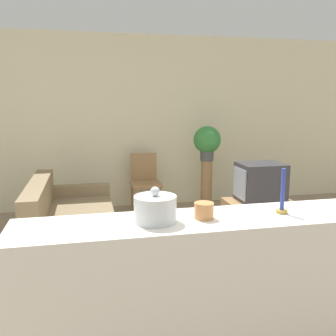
{
  "coord_description": "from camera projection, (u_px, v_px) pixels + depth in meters",
  "views": [
    {
      "loc": [
        -0.7,
        -2.52,
        1.69
      ],
      "look_at": [
        0.3,
        2.03,
        0.85
      ],
      "focal_mm": 40.0,
      "sensor_mm": 36.0,
      "label": 1
    }
  ],
  "objects": [
    {
      "name": "ground_plane",
      "position": [
        187.0,
        324.0,
        2.87
      ],
      "size": [
        14.0,
        14.0,
        0.0
      ],
      "primitive_type": "plane",
      "color": "gray"
    },
    {
      "name": "wall_back",
      "position": [
        131.0,
        122.0,
        5.92
      ],
      "size": [
        9.0,
        0.06,
        2.7
      ],
      "color": "beige",
      "rests_on": "ground_plane"
    },
    {
      "name": "couch",
      "position": [
        69.0,
        224.0,
        4.37
      ],
      "size": [
        0.95,
        1.67,
        0.78
      ],
      "color": "#847051",
      "rests_on": "ground_plane"
    },
    {
      "name": "tv_stand",
      "position": [
        259.0,
        216.0,
        4.92
      ],
      "size": [
        0.87,
        0.55,
        0.4
      ],
      "color": "#9E754C",
      "rests_on": "ground_plane"
    },
    {
      "name": "television",
      "position": [
        260.0,
        182.0,
        4.83
      ],
      "size": [
        0.58,
        0.46,
        0.5
      ],
      "color": "#333338",
      "rests_on": "tv_stand"
    },
    {
      "name": "wooden_chair",
      "position": [
        145.0,
        180.0,
        5.68
      ],
      "size": [
        0.44,
        0.44,
        0.9
      ],
      "color": "#9E754C",
      "rests_on": "ground_plane"
    },
    {
      "name": "plant_stand",
      "position": [
        206.0,
        187.0,
        5.67
      ],
      "size": [
        0.17,
        0.17,
        0.81
      ],
      "color": "#9E754C",
      "rests_on": "ground_plane"
    },
    {
      "name": "potted_plant",
      "position": [
        207.0,
        141.0,
        5.55
      ],
      "size": [
        0.41,
        0.41,
        0.51
      ],
      "color": "#4C4C51",
      "rests_on": "plant_stand"
    },
    {
      "name": "foreground_counter",
      "position": [
        215.0,
        303.0,
        2.2
      ],
      "size": [
        2.26,
        0.44,
        1.04
      ],
      "color": "white",
      "rests_on": "ground_plane"
    },
    {
      "name": "decorative_bowl",
      "position": [
        155.0,
        209.0,
        2.02
      ],
      "size": [
        0.23,
        0.23,
        0.2
      ],
      "color": "silver",
      "rests_on": "foreground_counter"
    },
    {
      "name": "candle_jar",
      "position": [
        204.0,
        211.0,
        2.08
      ],
      "size": [
        0.11,
        0.11,
        0.09
      ],
      "color": "#C6844C",
      "rests_on": "foreground_counter"
    },
    {
      "name": "candlestick",
      "position": [
        282.0,
        198.0,
        2.17
      ],
      "size": [
        0.07,
        0.07,
        0.26
      ],
      "color": "#B7933D",
      "rests_on": "foreground_counter"
    }
  ]
}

